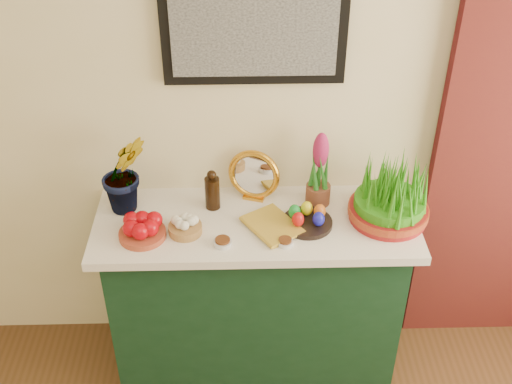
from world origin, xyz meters
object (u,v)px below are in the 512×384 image
sideboard (256,296)px  hyacinth_green (123,161)px  book (255,233)px  wheatgrass_sabzeh (390,195)px  mirror (254,175)px

sideboard → hyacinth_green: (-0.56, 0.10, 0.71)m
book → wheatgrass_sabzeh: wheatgrass_sabzeh is taller
wheatgrass_sabzeh → sideboard: bearing=179.4°
sideboard → mirror: 0.60m
sideboard → mirror: size_ratio=5.35×
hyacinth_green → book: bearing=-41.3°
mirror → hyacinth_green: bearing=-172.6°
sideboard → wheatgrass_sabzeh: wheatgrass_sabzeh is taller
wheatgrass_sabzeh → hyacinth_green: bearing=174.8°
sideboard → hyacinth_green: hyacinth_green is taller
wheatgrass_sabzeh → mirror: bearing=163.1°
hyacinth_green → mirror: size_ratio=2.03×
sideboard → book: size_ratio=5.46×
mirror → wheatgrass_sabzeh: bearing=-16.9°
sideboard → wheatgrass_sabzeh: size_ratio=3.75×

